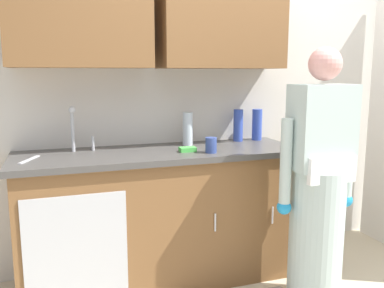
{
  "coord_description": "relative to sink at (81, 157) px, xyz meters",
  "views": [
    {
      "loc": [
        -1.24,
        -1.99,
        1.46
      ],
      "look_at": [
        -0.37,
        0.55,
        1.0
      ],
      "focal_mm": 38.23,
      "sensor_mm": 36.0,
      "label": 1
    }
  ],
  "objects": [
    {
      "name": "sponge",
      "position": [
        0.7,
        -0.1,
        0.03
      ],
      "size": [
        0.11,
        0.07,
        0.03
      ],
      "primitive_type": "cube",
      "color": "#4CBF4C",
      "rests_on": "countertop"
    },
    {
      "name": "kitchen_wall_with_uppers",
      "position": [
        0.94,
        0.29,
        0.55
      ],
      "size": [
        4.8,
        0.44,
        2.7
      ],
      "color": "beige",
      "rests_on": "ground"
    },
    {
      "name": "bottle_water_short",
      "position": [
        0.77,
        0.13,
        0.14
      ],
      "size": [
        0.07,
        0.07,
        0.24
      ],
      "primitive_type": "cylinder",
      "color": "silver",
      "rests_on": "countertop"
    },
    {
      "name": "sink",
      "position": [
        0.0,
        0.0,
        0.0
      ],
      "size": [
        0.5,
        0.36,
        0.35
      ],
      "color": "#B7BABF",
      "rests_on": "counter_cabinet"
    },
    {
      "name": "bottle_dish_liquid",
      "position": [
        1.21,
        0.19,
        0.14
      ],
      "size": [
        0.07,
        0.07,
        0.25
      ],
      "primitive_type": "cylinder",
      "color": "#334CB2",
      "rests_on": "countertop"
    },
    {
      "name": "cup_by_sink",
      "position": [
        0.83,
        -0.19,
        0.07
      ],
      "size": [
        0.08,
        0.08,
        0.1
      ],
      "primitive_type": "cylinder",
      "color": "#33478C",
      "rests_on": "countertop"
    },
    {
      "name": "counter_cabinet",
      "position": [
        0.53,
        -0.01,
        -0.48
      ],
      "size": [
        1.9,
        0.62,
        0.9
      ],
      "color": "brown",
      "rests_on": "ground"
    },
    {
      "name": "bottle_soap",
      "position": [
        1.37,
        0.19,
        0.14
      ],
      "size": [
        0.08,
        0.08,
        0.25
      ],
      "primitive_type": "cylinder",
      "color": "#334CB2",
      "rests_on": "countertop"
    },
    {
      "name": "knife_on_counter",
      "position": [
        -0.31,
        -0.05,
        0.02
      ],
      "size": [
        0.12,
        0.23,
        0.01
      ],
      "primitive_type": "cube",
      "rotation": [
        0.0,
        0.0,
        1.15
      ],
      "color": "silver",
      "rests_on": "countertop"
    },
    {
      "name": "countertop",
      "position": [
        0.53,
        -0.01,
        -0.01
      ],
      "size": [
        1.96,
        0.66,
        0.04
      ],
      "primitive_type": "cube",
      "color": "#474442",
      "rests_on": "counter_cabinet"
    },
    {
      "name": "person_at_sink",
      "position": [
        1.39,
        -0.61,
        -0.23
      ],
      "size": [
        0.55,
        0.34,
        1.62
      ],
      "color": "white",
      "rests_on": "ground"
    }
  ]
}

